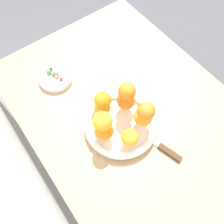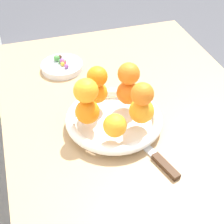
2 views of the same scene
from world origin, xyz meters
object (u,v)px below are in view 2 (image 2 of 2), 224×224
orange_0 (115,126)px  orange_7 (129,74)px  fruit_bowl (114,120)px  orange_4 (87,112)px  orange_6 (97,77)px  candy_ball_7 (66,66)px  knife (151,151)px  orange_2 (128,93)px  dining_table (135,138)px  candy_ball_4 (60,61)px  candy_ball_1 (62,61)px  candy_dish (62,67)px  orange_5 (86,91)px  orange_3 (97,93)px  orange_8 (142,94)px  orange_1 (142,111)px  candy_ball_6 (63,64)px  candy_ball_5 (60,57)px  candy_ball_0 (57,58)px  candy_ball_3 (64,61)px  candy_ball_2 (64,63)px

orange_0 → orange_7: orange_7 is taller
fruit_bowl → orange_4: size_ratio=4.12×
orange_0 → orange_6: 0.15m
fruit_bowl → candy_ball_7: 0.31m
knife → orange_2: bearing=1.8°
dining_table → knife: 0.18m
candy_ball_4 → knife: candy_ball_4 is taller
fruit_bowl → dining_table: bearing=-75.2°
orange_0 → candy_ball_1: (0.41, 0.06, -0.04)m
orange_7 → orange_2: bearing=-71.6°
candy_dish → knife: (-0.46, -0.15, -0.01)m
orange_4 → orange_5: size_ratio=1.01×
dining_table → candy_dish: (0.31, 0.16, 0.10)m
candy_dish → orange_5: 0.35m
orange_3 → orange_8: bearing=-146.0°
orange_1 → orange_6: bearing=38.8°
orange_6 → candy_ball_6: (0.25, 0.06, -0.10)m
orange_2 → dining_table: bearing=-139.7°
fruit_bowl → candy_ball_7: bearing=13.8°
candy_dish → candy_ball_5: size_ratio=9.97×
candy_ball_5 → knife: bearing=-163.7°
orange_2 → orange_8: (-0.09, -0.00, 0.06)m
knife → orange_0: bearing=56.5°
candy_ball_0 → orange_5: bearing=-176.3°
orange_3 → orange_8: orange_8 is taller
orange_7 → candy_ball_0: orange_7 is taller
orange_0 → orange_2: 0.14m
fruit_bowl → candy_ball_0: bearing=15.2°
orange_6 → candy_ball_7: orange_6 is taller
orange_1 → candy_ball_4: (0.38, 0.15, -0.04)m
orange_5 → candy_ball_4: size_ratio=4.63×
candy_dish → candy_ball_5: (0.03, -0.00, 0.02)m
orange_0 → orange_5: (0.08, 0.05, 0.07)m
candy_ball_6 → dining_table: bearing=-152.0°
candy_dish → orange_8: bearing=-159.6°
candy_ball_4 → candy_ball_1: bearing=-122.4°
orange_4 → orange_8: size_ratio=1.10×
orange_7 → knife: (-0.17, -0.01, -0.13)m
orange_6 → candy_ball_0: 0.31m
orange_6 → candy_ball_3: bearing=10.4°
orange_6 → candy_ball_3: 0.28m
candy_ball_0 → candy_ball_3: size_ratio=1.35×
candy_ball_5 → fruit_bowl: bearing=-167.1°
orange_8 → orange_3: bearing=34.0°
candy_dish → candy_ball_2: candy_ball_2 is taller
fruit_bowl → candy_ball_0: candy_ball_0 is taller
candy_ball_0 → dining_table: bearing=-152.9°
orange_8 → orange_4: bearing=69.8°
candy_ball_4 → candy_ball_6: (-0.02, -0.00, 0.00)m
fruit_bowl → orange_7: orange_7 is taller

